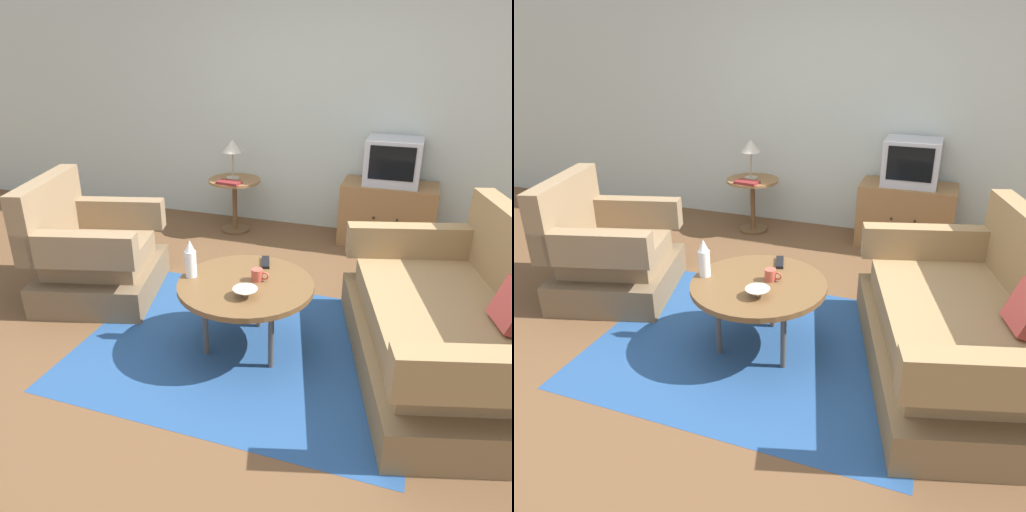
{
  "view_description": "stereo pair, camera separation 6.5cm",
  "coord_description": "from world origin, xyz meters",
  "views": [
    {
      "loc": [
        1.03,
        -2.61,
        1.87
      ],
      "look_at": [
        0.07,
        0.18,
        0.55
      ],
      "focal_mm": 34.25,
      "sensor_mm": 36.0,
      "label": 1
    },
    {
      "loc": [
        1.09,
        -2.59,
        1.87
      ],
      "look_at": [
        0.07,
        0.18,
        0.55
      ],
      "focal_mm": 34.25,
      "sensor_mm": 36.0,
      "label": 2
    }
  ],
  "objects": [
    {
      "name": "tv_remote_dark",
      "position": [
        0.12,
        0.25,
        0.49
      ],
      "size": [
        0.1,
        0.18,
        0.02
      ],
      "rotation": [
        0.0,
        0.0,
        1.89
      ],
      "color": "black",
      "rests_on": "coffee_table"
    },
    {
      "name": "area_rug",
      "position": [
        0.09,
        -0.07,
        0.0
      ],
      "size": [
        2.13,
        1.7,
        0.0
      ],
      "primitive_type": "cube",
      "color": "navy",
      "rests_on": "ground"
    },
    {
      "name": "side_table",
      "position": [
        -0.76,
        1.92,
        0.4
      ],
      "size": [
        0.53,
        0.53,
        0.56
      ],
      "color": "olive",
      "rests_on": "ground"
    },
    {
      "name": "vase",
      "position": [
        -0.27,
        -0.09,
        0.59
      ],
      "size": [
        0.07,
        0.07,
        0.25
      ],
      "color": "white",
      "rests_on": "coffee_table"
    },
    {
      "name": "back_wall",
      "position": [
        0.0,
        2.4,
        1.35
      ],
      "size": [
        9.0,
        0.12,
        2.7
      ],
      "primitive_type": "cube",
      "color": "#B2BCB2",
      "rests_on": "ground"
    },
    {
      "name": "mug",
      "position": [
        0.15,
        -0.01,
        0.51
      ],
      "size": [
        0.11,
        0.07,
        0.08
      ],
      "color": "#B74C3D",
      "rests_on": "coffee_table"
    },
    {
      "name": "bowl",
      "position": [
        0.15,
        -0.24,
        0.5
      ],
      "size": [
        0.15,
        0.15,
        0.06
      ],
      "color": "silver",
      "rests_on": "coffee_table"
    },
    {
      "name": "tv_stand",
      "position": [
        0.78,
        2.07,
        0.3
      ],
      "size": [
        0.89,
        0.48,
        0.61
      ],
      "color": "olive",
      "rests_on": "ground"
    },
    {
      "name": "book",
      "position": [
        -0.74,
        1.75,
        0.57
      ],
      "size": [
        0.24,
        0.16,
        0.03
      ],
      "rotation": [
        0.0,
        0.0,
        -0.11
      ],
      "color": "maroon",
      "rests_on": "side_table"
    },
    {
      "name": "ground_plane",
      "position": [
        0.0,
        0.0,
        0.0
      ],
      "size": [
        16.0,
        16.0,
        0.0
      ],
      "primitive_type": "plane",
      "color": "brown"
    },
    {
      "name": "table_lamp",
      "position": [
        -0.77,
        1.93,
        0.87
      ],
      "size": [
        0.2,
        0.2,
        0.4
      ],
      "color": "#9E937A",
      "rests_on": "side_table"
    },
    {
      "name": "couch",
      "position": [
        1.35,
        0.11,
        0.29
      ],
      "size": [
        1.42,
        1.89,
        0.92
      ],
      "rotation": [
        0.0,
        0.0,
        1.85
      ],
      "color": "brown",
      "rests_on": "ground"
    },
    {
      "name": "armchair",
      "position": [
        -1.3,
        0.26,
        0.32
      ],
      "size": [
        1.05,
        1.11,
        0.93
      ],
      "rotation": [
        0.0,
        0.0,
        -1.31
      ],
      "color": "brown",
      "rests_on": "ground"
    },
    {
      "name": "television",
      "position": [
        0.78,
        2.09,
        0.82
      ],
      "size": [
        0.5,
        0.42,
        0.42
      ],
      "color": "#B7B7BC",
      "rests_on": "tv_stand"
    },
    {
      "name": "coffee_table",
      "position": [
        0.09,
        -0.07,
        0.44
      ],
      "size": [
        0.86,
        0.86,
        0.48
      ],
      "color": "brown",
      "rests_on": "ground"
    }
  ]
}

